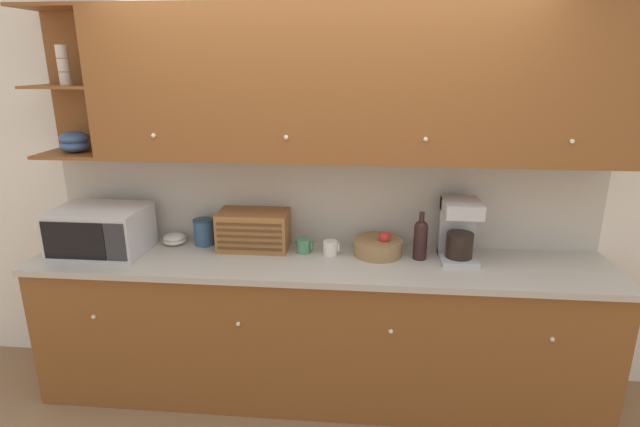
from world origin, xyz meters
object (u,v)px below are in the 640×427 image
bowl_stack_on_counter (174,239)px  bread_box (254,230)px  mug_blue_second (304,246)px  mug (331,248)px  microwave (101,230)px  wine_bottle (421,238)px  storage_canister (204,232)px  fruit_basket (378,246)px  coffee_maker (459,229)px

bowl_stack_on_counter → bread_box: bread_box is taller
mug_blue_second → mug: 0.18m
microwave → wine_bottle: bearing=2.1°
microwave → wine_bottle: (2.01, 0.07, -0.01)m
storage_canister → mug: size_ratio=1.68×
mug → bowl_stack_on_counter: bearing=174.8°
mug_blue_second → fruit_basket: size_ratio=0.34×
fruit_basket → coffee_maker: coffee_maker is taller
storage_canister → mug: storage_canister is taller
storage_canister → microwave: bearing=-162.5°
fruit_basket → wine_bottle: (0.26, -0.04, 0.08)m
bowl_stack_on_counter → mug: (1.06, -0.10, 0.01)m
bowl_stack_on_counter → storage_canister: size_ratio=0.86×
bowl_stack_on_counter → bread_box: (0.55, -0.03, 0.09)m
mug → coffee_maker: (0.79, 0.02, 0.15)m
wine_bottle → microwave: bearing=-177.9°
storage_canister → fruit_basket: 1.16m
wine_bottle → coffee_maker: size_ratio=0.80×
microwave → mug_blue_second: bearing=4.8°
fruit_basket → microwave: bearing=-176.2°
bowl_stack_on_counter → wine_bottle: size_ratio=0.50×
fruit_basket → coffee_maker: size_ratio=0.81×
wine_bottle → bowl_stack_on_counter: bearing=176.1°
mug_blue_second → bread_box: bearing=172.4°
mug → wine_bottle: size_ratio=0.34×
bowl_stack_on_counter → coffee_maker: bearing=-2.5°
bread_box → mug_blue_second: bearing=-7.6°
microwave → storage_canister: bearing=17.5°
microwave → bread_box: size_ratio=1.24×
microwave → mug: (1.46, 0.08, -0.10)m
storage_canister → coffee_maker: coffee_maker is taller
bread_box → mug: bearing=-7.5°
bread_box → fruit_basket: bearing=-2.5°
microwave → mug: size_ratio=5.33×
wine_bottle → fruit_basket: bearing=170.3°
microwave → coffee_maker: (2.25, 0.10, 0.05)m
fruit_basket → storage_canister: bearing=176.3°
storage_canister → wine_bottle: 1.41m
mug_blue_second → storage_canister: bearing=173.0°
storage_canister → fruit_basket: size_ratio=0.57×
coffee_maker → mug: bearing=-178.8°
fruit_basket → coffee_maker: (0.49, -0.01, 0.14)m
bowl_stack_on_counter → fruit_basket: 1.36m
mug → fruit_basket: (0.30, 0.03, 0.01)m
storage_canister → mug_blue_second: size_ratio=1.67×
coffee_maker → microwave: bearing=-177.4°
microwave → coffee_maker: bearing=2.6°
microwave → bread_box: microwave is taller
bowl_stack_on_counter → coffee_maker: coffee_maker is taller
microwave → fruit_basket: bearing=3.8°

